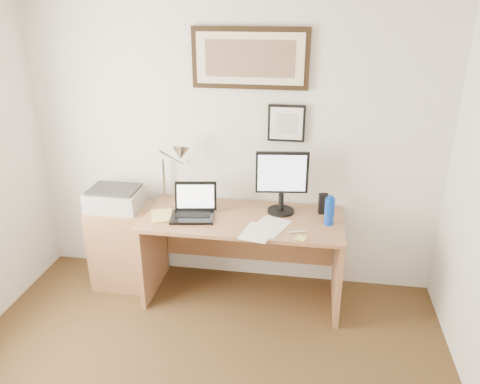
% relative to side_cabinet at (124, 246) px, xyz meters
% --- Properties ---
extents(wall_back, '(3.50, 0.02, 2.50)m').
position_rel_side_cabinet_xyz_m(wall_back, '(0.92, 0.32, 0.89)').
color(wall_back, white).
rests_on(wall_back, ground).
extents(side_cabinet, '(0.50, 0.40, 0.73)m').
position_rel_side_cabinet_xyz_m(side_cabinet, '(0.00, 0.00, 0.00)').
color(side_cabinet, '#925F3D').
rests_on(side_cabinet, floor).
extents(water_bottle, '(0.08, 0.08, 0.22)m').
position_rel_side_cabinet_xyz_m(water_bottle, '(1.75, -0.06, 0.49)').
color(water_bottle, '#0D3BB3').
rests_on(water_bottle, desk).
extents(bottle_cap, '(0.04, 0.04, 0.02)m').
position_rel_side_cabinet_xyz_m(bottle_cap, '(1.75, -0.06, 0.61)').
color(bottle_cap, '#0D3BB3').
rests_on(bottle_cap, water_bottle).
extents(speaker, '(0.08, 0.07, 0.17)m').
position_rel_side_cabinet_xyz_m(speaker, '(1.70, 0.14, 0.47)').
color(speaker, black).
rests_on(speaker, desk).
extents(paper_sheet_a, '(0.28, 0.35, 0.00)m').
position_rel_side_cabinet_xyz_m(paper_sheet_a, '(1.22, -0.29, 0.39)').
color(paper_sheet_a, white).
rests_on(paper_sheet_a, desk).
extents(paper_sheet_b, '(0.34, 0.39, 0.00)m').
position_rel_side_cabinet_xyz_m(paper_sheet_b, '(1.30, -0.18, 0.39)').
color(paper_sheet_b, white).
rests_on(paper_sheet_b, desk).
extents(sticky_pad, '(0.09, 0.09, 0.01)m').
position_rel_side_cabinet_xyz_m(sticky_pad, '(1.54, -0.34, 0.39)').
color(sticky_pad, '#E1DB6A').
rests_on(sticky_pad, desk).
extents(marker_pen, '(0.14, 0.06, 0.02)m').
position_rel_side_cabinet_xyz_m(marker_pen, '(1.52, -0.25, 0.39)').
color(marker_pen, white).
rests_on(marker_pen, desk).
extents(book, '(0.24, 0.28, 0.02)m').
position_rel_side_cabinet_xyz_m(book, '(0.35, -0.17, 0.39)').
color(book, '#D6CC64').
rests_on(book, desk).
extents(desk, '(1.60, 0.70, 0.75)m').
position_rel_side_cabinet_xyz_m(desk, '(1.07, 0.04, 0.15)').
color(desk, '#925F3D').
rests_on(desk, floor).
extents(laptop, '(0.37, 0.34, 0.26)m').
position_rel_side_cabinet_xyz_m(laptop, '(0.67, -0.09, 0.44)').
color(laptop, black).
rests_on(laptop, desk).
extents(lcd_monitor, '(0.42, 0.22, 0.52)m').
position_rel_side_cabinet_xyz_m(lcd_monitor, '(1.36, 0.09, 0.68)').
color(lcd_monitor, black).
rests_on(lcd_monitor, desk).
extents(printer, '(0.44, 0.34, 0.18)m').
position_rel_side_cabinet_xyz_m(printer, '(-0.04, 0.01, 0.45)').
color(printer, '#AAAAAC').
rests_on(printer, side_cabinet).
extents(desk_lamp, '(0.29, 0.27, 0.53)m').
position_rel_side_cabinet_xyz_m(desk_lamp, '(0.51, 0.13, 0.82)').
color(desk_lamp, silver).
rests_on(desk_lamp, desk).
extents(picture_large, '(0.92, 0.04, 0.47)m').
position_rel_side_cabinet_xyz_m(picture_large, '(1.07, 0.29, 1.59)').
color(picture_large, black).
rests_on(picture_large, wall_back).
extents(picture_small, '(0.30, 0.03, 0.30)m').
position_rel_side_cabinet_xyz_m(picture_small, '(1.37, 0.29, 1.09)').
color(picture_small, black).
rests_on(picture_small, wall_back).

